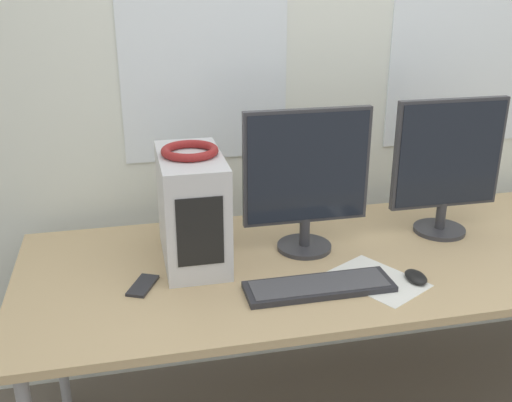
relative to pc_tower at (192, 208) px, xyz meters
The scene contains 10 objects.
wall_back 0.91m from the pc_tower, 35.30° to the left, with size 8.00×0.07×2.70m.
desk 0.71m from the pc_tower, ahead, with size 2.56×0.89×0.77m.
pc_tower is the anchor object (origin of this frame).
headphones 0.20m from the pc_tower, 90.00° to the left, with size 0.19×0.19×0.03m.
monitor_main 0.41m from the pc_tower, ahead, with size 0.45×0.20×0.52m.
monitor_right_near 0.96m from the pc_tower, ahead, with size 0.43×0.20×0.52m.
keyboard 0.51m from the pc_tower, 40.58° to the right, with size 0.48×0.15×0.02m.
mouse 0.78m from the pc_tower, 24.96° to the right, with size 0.06×0.10×0.03m.
cell_phone 0.31m from the pc_tower, 138.16° to the right, with size 0.11×0.15×0.01m.
paper_sheet_left 0.66m from the pc_tower, 27.21° to the right, with size 0.33×0.36×0.00m.
Camera 1 is at (-0.87, -1.35, 1.73)m, focal length 42.00 mm.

